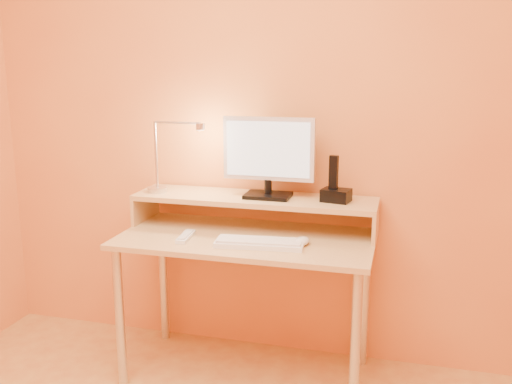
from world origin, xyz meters
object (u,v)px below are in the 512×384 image
(lamp_base, at_px, (158,189))
(remote_control, at_px, (186,237))
(monitor_panel, at_px, (269,149))
(phone_dock, at_px, (336,195))
(keyboard, at_px, (259,244))
(mouse, at_px, (301,242))

(lamp_base, bearing_deg, remote_control, -43.48)
(monitor_panel, relative_size, phone_dock, 3.44)
(keyboard, bearing_deg, remote_control, 171.23)
(lamp_base, distance_m, keyboard, 0.67)
(lamp_base, relative_size, remote_control, 0.56)
(keyboard, height_order, mouse, mouse)
(mouse, bearing_deg, remote_control, -159.32)
(remote_control, bearing_deg, lamp_base, 131.19)
(keyboard, bearing_deg, mouse, 11.83)
(monitor_panel, bearing_deg, phone_dock, -1.98)
(monitor_panel, relative_size, lamp_base, 4.47)
(monitor_panel, bearing_deg, keyboard, -84.69)
(monitor_panel, height_order, keyboard, monitor_panel)
(remote_control, bearing_deg, keyboard, -8.40)
(monitor_panel, xyz_separation_m, remote_control, (-0.33, -0.27, -0.39))
(phone_dock, bearing_deg, lamp_base, -166.97)
(keyboard, distance_m, remote_control, 0.36)
(phone_dock, distance_m, remote_control, 0.74)
(lamp_base, relative_size, phone_dock, 0.77)
(phone_dock, xyz_separation_m, remote_control, (-0.66, -0.26, -0.18))
(remote_control, bearing_deg, mouse, -1.36)
(lamp_base, bearing_deg, phone_dock, 1.90)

